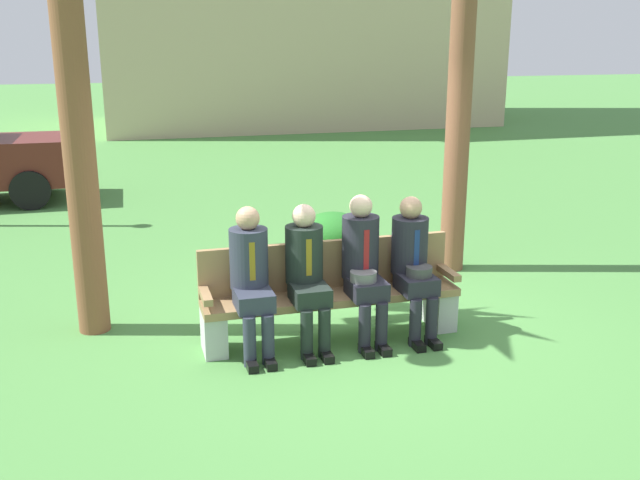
{
  "coord_description": "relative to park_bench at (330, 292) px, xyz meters",
  "views": [
    {
      "loc": [
        -2.11,
        -6.12,
        2.73
      ],
      "look_at": [
        -0.3,
        0.25,
        0.85
      ],
      "focal_mm": 40.49,
      "sensor_mm": 36.0,
      "label": 1
    }
  ],
  "objects": [
    {
      "name": "ground_plane",
      "position": [
        0.3,
        0.09,
        -0.44
      ],
      "size": [
        80.0,
        80.0,
        0.0
      ],
      "primitive_type": "plane",
      "color": "#4A853F"
    },
    {
      "name": "park_bench",
      "position": [
        0.0,
        0.0,
        0.0
      ],
      "size": [
        2.39,
        0.44,
        0.9
      ],
      "color": "#99754C",
      "rests_on": "ground"
    },
    {
      "name": "seated_man_centerright",
      "position": [
        0.27,
        -0.13,
        0.31
      ],
      "size": [
        0.34,
        0.72,
        1.35
      ],
      "color": "#23232D",
      "rests_on": "ground"
    },
    {
      "name": "seated_man_leftmost",
      "position": [
        -0.76,
        -0.13,
        0.3
      ],
      "size": [
        0.34,
        0.72,
        1.31
      ],
      "color": "#2D3342",
      "rests_on": "ground"
    },
    {
      "name": "shrub_near_bench",
      "position": [
        0.8,
        2.57,
        -0.17
      ],
      "size": [
        0.87,
        0.8,
        0.54
      ],
      "primitive_type": "ellipsoid",
      "color": "#287527",
      "rests_on": "ground"
    },
    {
      "name": "seated_man_centerleft",
      "position": [
        -0.26,
        -0.13,
        0.29
      ],
      "size": [
        0.34,
        0.72,
        1.3
      ],
      "color": "#1E2823",
      "rests_on": "ground"
    },
    {
      "name": "seated_man_rightmost",
      "position": [
        0.76,
        -0.13,
        0.29
      ],
      "size": [
        0.34,
        0.72,
        1.31
      ],
      "color": "#23232D",
      "rests_on": "ground"
    }
  ]
}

